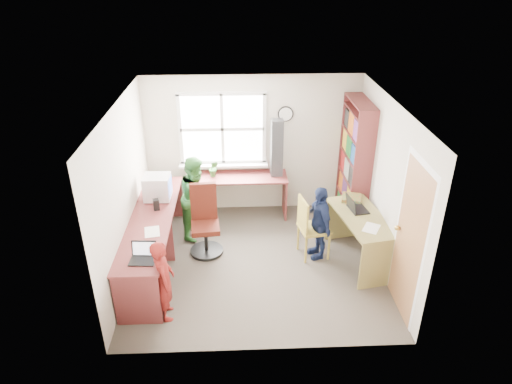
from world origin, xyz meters
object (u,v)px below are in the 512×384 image
swivel_chair (205,224)px  bookshelf (354,166)px  potted_plant (214,169)px  l_desk (163,250)px  crt_monitor (157,187)px  laptop_left (143,256)px  cd_tower (277,148)px  wooden_chair (310,225)px  person_navy (319,222)px  right_desk (361,229)px  laptop_right (355,207)px  person_green (197,197)px  person_red (164,280)px

swivel_chair → bookshelf: bearing=12.7°
potted_plant → l_desk: bearing=-110.6°
bookshelf → crt_monitor: (-3.13, -0.52, -0.06)m
laptop_left → cd_tower: 3.01m
wooden_chair → person_navy: bearing=-15.9°
right_desk → person_navy: (-0.59, 0.15, 0.03)m
laptop_left → right_desk: bearing=20.8°
laptop_right → person_green: (-2.36, 0.66, -0.13)m
person_red → person_green: bearing=-18.9°
wooden_chair → person_green: 1.84m
person_green → swivel_chair: bearing=-146.2°
wooden_chair → crt_monitor: bearing=156.3°
laptop_left → potted_plant: bearing=75.6°
right_desk → bookshelf: bookshelf is taller
person_green → person_navy: size_ratio=1.17×
cd_tower → right_desk: bearing=-56.8°
l_desk → person_red: (0.12, -0.79, 0.09)m
right_desk → person_navy: bearing=155.2°
laptop_left → cd_tower: size_ratio=0.33×
person_red → laptop_right: bearing=-75.4°
person_navy → cd_tower: bearing=-170.4°
laptop_left → potted_plant: (0.77, 2.34, 0.09)m
swivel_chair → cd_tower: 1.77m
crt_monitor → right_desk: bearing=-11.6°
crt_monitor → person_green: 0.65m
laptop_right → crt_monitor: bearing=70.2°
laptop_right → person_red: person_red is taller
laptop_left → l_desk: bearing=82.3°
bookshelf → laptop_right: bookshelf is taller
right_desk → swivel_chair: (-2.28, 0.37, -0.08)m
crt_monitor → person_navy: (2.41, -0.52, -0.37)m
potted_plant → laptop_right: bearing=-30.9°
l_desk → laptop_right: bearing=9.5°
laptop_left → person_navy: 2.59m
crt_monitor → person_red: bearing=-79.2°
bookshelf → cd_tower: size_ratio=2.15×
l_desk → laptop_right: laptop_right is taller
potted_plant → person_navy: size_ratio=0.25×
crt_monitor → person_green: bearing=17.7°
crt_monitor → person_green: size_ratio=0.30×
wooden_chair → person_red: 2.33m
crt_monitor → person_navy: 2.49m
bookshelf → laptop_right: bearing=-101.4°
bookshelf → crt_monitor: bearing=-170.6°
wooden_chair → cd_tower: cd_tower is taller
laptop_left → crt_monitor: bearing=95.6°
person_green → person_navy: 1.97m
bookshelf → person_green: (-2.56, -0.35, -0.32)m
swivel_chair → crt_monitor: size_ratio=2.71×
person_red → laptop_left: bearing=44.9°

